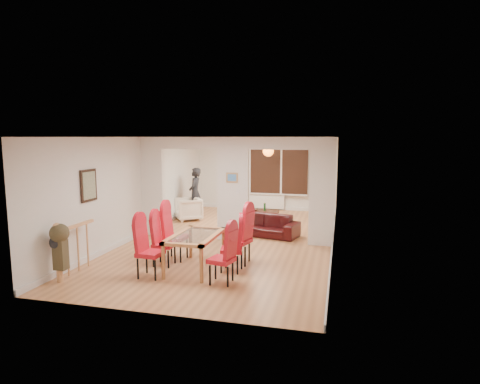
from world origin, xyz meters
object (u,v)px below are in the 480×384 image
at_px(dining_chair_ra, 221,256).
at_px(television, 319,213).
at_px(dining_chair_lb, 164,241).
at_px(dining_chair_lc, 175,234).
at_px(dining_chair_rc, 238,237).
at_px(bottle, 265,207).
at_px(dining_table, 196,252).
at_px(dining_chair_rb, 231,246).
at_px(dining_chair_la, 150,249).
at_px(coffee_table, 261,215).
at_px(bowl, 254,210).
at_px(sofa, 262,225).
at_px(armchair, 189,209).
at_px(person, 195,193).

distance_m(dining_chair_ra, television, 5.97).
xyz_separation_m(dining_chair_lb, dining_chair_lc, (0.08, 0.42, 0.05)).
xyz_separation_m(dining_chair_lc, dining_chair_rc, (1.36, 0.07, 0.01)).
xyz_separation_m(dining_chair_ra, bottle, (-0.33, 5.91, -0.13)).
relative_size(dining_table, dining_chair_rb, 1.47).
height_order(dining_chair_la, coffee_table, dining_chair_la).
bearing_deg(dining_chair_rb, bowl, 86.01).
bearing_deg(bottle, dining_chair_rb, -86.41).
bearing_deg(dining_chair_lc, bowl, 82.06).
distance_m(sofa, television, 2.52).
bearing_deg(armchair, dining_chair_lb, -18.59).
relative_size(dining_table, television, 1.58).
distance_m(dining_table, dining_chair_rc, 0.95).
relative_size(sofa, person, 1.18).
distance_m(dining_chair_ra, armchair, 5.68).
height_order(sofa, bottle, sofa).
distance_m(dining_table, armchair, 4.81).
relative_size(dining_chair_lc, television, 1.18).
bearing_deg(sofa, armchair, 165.60).
distance_m(dining_chair_rb, armchair, 5.10).
xyz_separation_m(sofa, television, (1.37, 2.11, -0.01)).
xyz_separation_m(dining_table, television, (2.12, 5.18, -0.08)).
bearing_deg(dining_chair_ra, dining_chair_lb, 166.85).
bearing_deg(dining_table, coffee_table, 86.63).
height_order(dining_chair_la, television, dining_chair_la).
height_order(dining_chair_lb, dining_chair_rc, dining_chair_rc).
bearing_deg(armchair, dining_chair_rc, 0.33).
height_order(dining_chair_rb, dining_chair_rc, dining_chair_rc).
height_order(armchair, person, person).
xyz_separation_m(dining_table, dining_chair_ra, (0.72, -0.62, 0.16)).
bearing_deg(sofa, dining_chair_rb, -77.51).
bearing_deg(dining_chair_ra, sofa, 102.13).
distance_m(person, coffee_table, 2.26).
distance_m(armchair, bowl, 2.10).
height_order(person, bowl, person).
distance_m(person, television, 3.98).
distance_m(dining_chair_la, dining_chair_rb, 1.54).
relative_size(person, television, 1.72).
bearing_deg(dining_chair_lb, dining_chair_ra, -28.37).
bearing_deg(dining_chair_lb, dining_table, -8.18).
xyz_separation_m(dining_chair_la, armchair, (-1.23, 5.06, -0.18)).
xyz_separation_m(dining_chair_la, dining_chair_rc, (1.39, 1.18, 0.03)).
bearing_deg(dining_table, dining_chair_lc, 142.42).
bearing_deg(dining_chair_lb, bottle, 75.40).
bearing_deg(television, dining_chair_rb, -173.60).
distance_m(dining_chair_rb, coffee_table, 5.18).
relative_size(dining_chair_la, dining_chair_ra, 1.05).
bearing_deg(dining_chair_rb, coffee_table, 83.45).
height_order(person, television, person).
bearing_deg(dining_chair_rb, sofa, 78.37).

